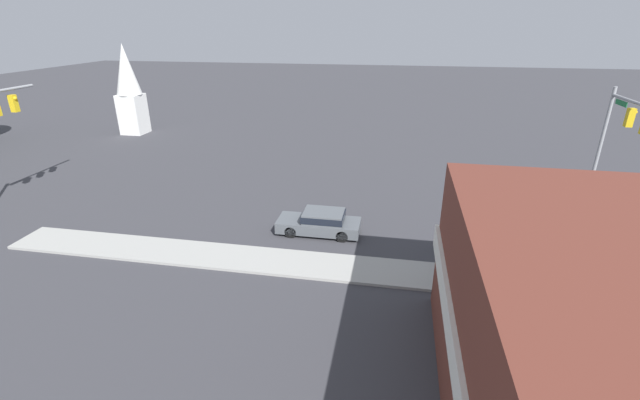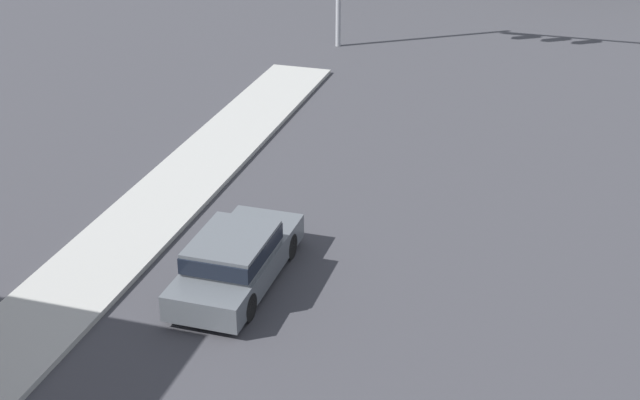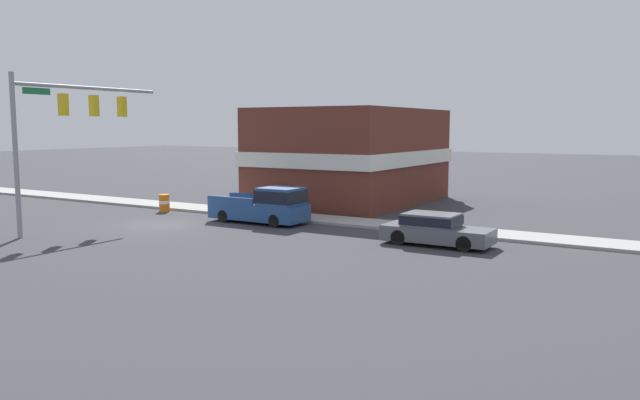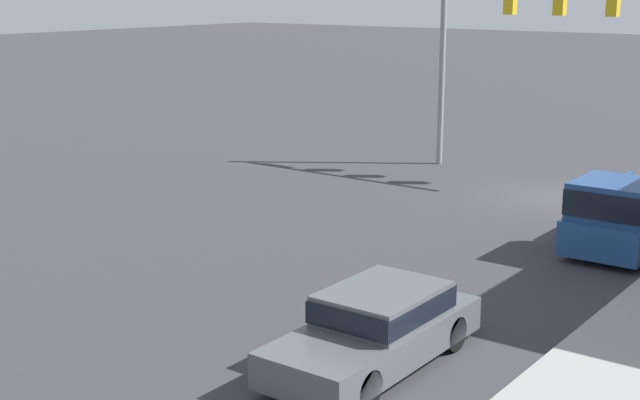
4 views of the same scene
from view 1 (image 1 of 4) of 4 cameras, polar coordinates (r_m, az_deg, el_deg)
The scene contains 7 objects.
ground_plane at distance 27.86m, azimuth 30.90°, elevation -4.21°, with size 200.00×200.00×0.00m, color #38383D.
sidewalk_curb at distance 23.24m, azimuth 35.40°, elevation -10.28°, with size 2.40×60.00×0.14m.
near_signal_assembly at distance 30.05m, azimuth 35.93°, elevation 7.77°, with size 8.45×0.49×7.44m.
car_lead at distance 23.98m, azimuth 0.08°, elevation -2.93°, with size 1.80×4.63×1.36m.
pickup_truck_parked at distance 23.26m, azimuth 23.82°, elevation -5.26°, with size 1.95×5.31×1.93m.
corner_brick_building at distance 14.11m, azimuth 36.81°, elevation -17.19°, with size 13.02×9.28×6.18m.
church_steeple at distance 49.71m, azimuth -24.15°, elevation 13.50°, with size 2.51×2.51×9.10m.
Camera 1 is at (-23.41, 10.24, 11.10)m, focal length 24.00 mm.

